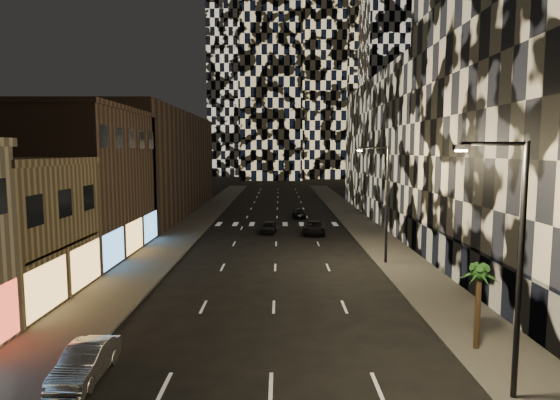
{
  "coord_description": "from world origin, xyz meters",
  "views": [
    {
      "loc": [
        0.33,
        -5.69,
        8.82
      ],
      "look_at": [
        0.35,
        20.92,
        6.0
      ],
      "focal_mm": 30.0,
      "sensor_mm": 36.0,
      "label": 1
    }
  ],
  "objects_px": {
    "streetlight_far": "(384,196)",
    "car_dark_rightlane": "(314,228)",
    "car_silver_parked": "(85,362)",
    "car_dark_midlane": "(269,227)",
    "car_dark_oncoming": "(299,213)",
    "streetlight_near": "(514,252)",
    "palm_tree": "(479,279)"
  },
  "relations": [
    {
      "from": "streetlight_far",
      "to": "car_dark_rightlane",
      "type": "bearing_deg",
      "value": 108.31
    },
    {
      "from": "car_silver_parked",
      "to": "car_dark_midlane",
      "type": "bearing_deg",
      "value": 79.4
    },
    {
      "from": "car_silver_parked",
      "to": "car_dark_oncoming",
      "type": "bearing_deg",
      "value": 77.63
    },
    {
      "from": "car_dark_midlane",
      "to": "car_dark_oncoming",
      "type": "bearing_deg",
      "value": 80.29
    },
    {
      "from": "car_dark_midlane",
      "to": "car_silver_parked",
      "type": "bearing_deg",
      "value": -93.29
    },
    {
      "from": "car_silver_parked",
      "to": "car_dark_oncoming",
      "type": "height_order",
      "value": "car_silver_parked"
    },
    {
      "from": "car_dark_midlane",
      "to": "car_dark_rightlane",
      "type": "relative_size",
      "value": 0.77
    },
    {
      "from": "car_dark_oncoming",
      "to": "car_dark_rightlane",
      "type": "height_order",
      "value": "car_dark_rightlane"
    },
    {
      "from": "streetlight_near",
      "to": "car_dark_rightlane",
      "type": "distance_m",
      "value": 33.77
    },
    {
      "from": "car_silver_parked",
      "to": "car_dark_oncoming",
      "type": "distance_m",
      "value": 45.31
    },
    {
      "from": "car_dark_rightlane",
      "to": "car_dark_midlane",
      "type": "bearing_deg",
      "value": 174.94
    },
    {
      "from": "car_dark_midlane",
      "to": "car_dark_rightlane",
      "type": "distance_m",
      "value": 4.89
    },
    {
      "from": "streetlight_far",
      "to": "palm_tree",
      "type": "relative_size",
      "value": 2.37
    },
    {
      "from": "car_dark_oncoming",
      "to": "car_dark_rightlane",
      "type": "xyz_separation_m",
      "value": [
        1.05,
        -12.65,
        0.06
      ]
    },
    {
      "from": "streetlight_near",
      "to": "car_dark_midlane",
      "type": "bearing_deg",
      "value": 105.17
    },
    {
      "from": "streetlight_far",
      "to": "car_dark_midlane",
      "type": "height_order",
      "value": "streetlight_far"
    },
    {
      "from": "car_dark_midlane",
      "to": "streetlight_near",
      "type": "bearing_deg",
      "value": -66.94
    },
    {
      "from": "car_dark_midlane",
      "to": "palm_tree",
      "type": "height_order",
      "value": "palm_tree"
    },
    {
      "from": "car_dark_oncoming",
      "to": "car_dark_rightlane",
      "type": "relative_size",
      "value": 0.88
    },
    {
      "from": "streetlight_near",
      "to": "car_dark_rightlane",
      "type": "height_order",
      "value": "streetlight_near"
    },
    {
      "from": "car_silver_parked",
      "to": "car_dark_oncoming",
      "type": "xyz_separation_m",
      "value": [
        10.15,
        44.16,
        -0.04
      ]
    },
    {
      "from": "car_dark_rightlane",
      "to": "palm_tree",
      "type": "height_order",
      "value": "palm_tree"
    },
    {
      "from": "streetlight_far",
      "to": "car_silver_parked",
      "type": "distance_m",
      "value": 24.51
    },
    {
      "from": "car_silver_parked",
      "to": "streetlight_far",
      "type": "bearing_deg",
      "value": 50.28
    },
    {
      "from": "streetlight_near",
      "to": "palm_tree",
      "type": "xyz_separation_m",
      "value": [
        0.65,
        4.1,
        -2.07
      ]
    },
    {
      "from": "streetlight_far",
      "to": "car_dark_oncoming",
      "type": "relative_size",
      "value": 2.11
    },
    {
      "from": "streetlight_far",
      "to": "car_silver_parked",
      "type": "xyz_separation_m",
      "value": [
        -15.55,
        -18.35,
        -4.69
      ]
    },
    {
      "from": "car_silver_parked",
      "to": "car_dark_oncoming",
      "type": "relative_size",
      "value": 0.94
    },
    {
      "from": "streetlight_far",
      "to": "palm_tree",
      "type": "distance_m",
      "value": 16.04
    },
    {
      "from": "streetlight_near",
      "to": "palm_tree",
      "type": "bearing_deg",
      "value": 81.07
    },
    {
      "from": "streetlight_near",
      "to": "car_silver_parked",
      "type": "bearing_deg",
      "value": 173.94
    },
    {
      "from": "streetlight_near",
      "to": "streetlight_far",
      "type": "bearing_deg",
      "value": 90.0
    }
  ]
}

